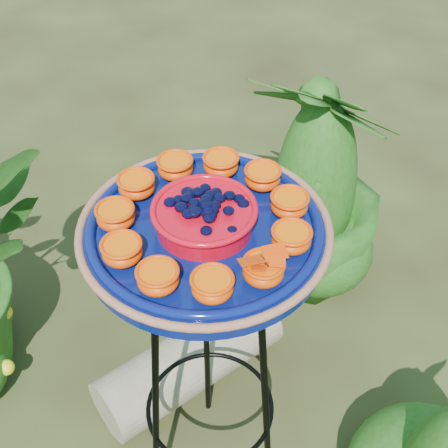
% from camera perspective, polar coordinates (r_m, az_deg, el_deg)
% --- Properties ---
extents(tripod_stand, '(0.44, 0.44, 0.95)m').
position_cam_1_polar(tripod_stand, '(1.53, -1.44, -11.65)').
color(tripod_stand, black).
rests_on(tripod_stand, ground).
extents(feeder_dish, '(0.62, 0.62, 0.11)m').
position_cam_1_polar(feeder_dish, '(1.22, -1.78, -0.34)').
color(feeder_dish, '#071258').
rests_on(feeder_dish, tripod_stand).
extents(driftwood_log, '(0.66, 0.34, 0.21)m').
position_cam_1_polar(driftwood_log, '(2.09, -3.15, -12.39)').
color(driftwood_log, tan).
rests_on(driftwood_log, ground).
extents(shrub_back_right, '(0.70, 0.70, 0.89)m').
position_cam_1_polar(shrub_back_right, '(2.20, 8.33, 3.69)').
color(shrub_back_right, '#214612').
rests_on(shrub_back_right, ground).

